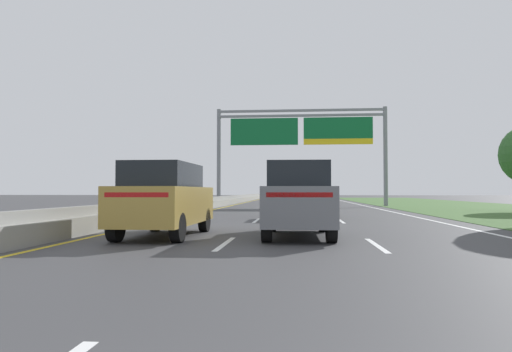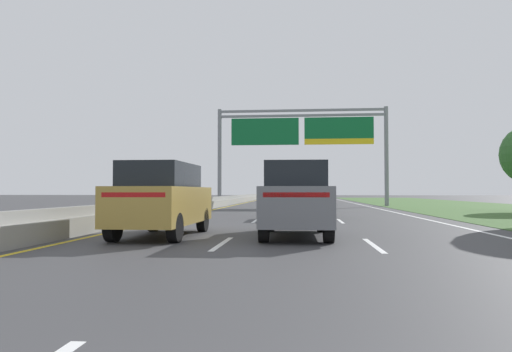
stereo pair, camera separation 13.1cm
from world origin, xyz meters
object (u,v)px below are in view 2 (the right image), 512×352
pickup_truck_blue (297,193)px  car_grey_centre_lane_suv (296,198)px  car_red_centre_lane_suv (300,193)px  car_gold_left_lane_suv (163,198)px  car_black_centre_lane_sedan (300,201)px  overhead_sign_gantry (302,136)px

pickup_truck_blue → car_grey_centre_lane_suv: 32.52m
car_red_centre_lane_suv → car_grey_centre_lane_suv: 42.32m
car_red_centre_lane_suv → pickup_truck_blue: bearing=179.2°
car_gold_left_lane_suv → car_red_centre_lane_suv: size_ratio=1.00×
car_black_centre_lane_sedan → car_red_centre_lane_suv: size_ratio=0.93×
overhead_sign_gantry → car_gold_left_lane_suv: (-4.18, -27.77, -5.11)m
car_gold_left_lane_suv → car_grey_centre_lane_suv: 3.86m
overhead_sign_gantry → car_red_centre_lane_suv: size_ratio=3.18×
pickup_truck_blue → car_red_centre_lane_suv: size_ratio=1.15×
overhead_sign_gantry → pickup_truck_blue: 7.20m
overhead_sign_gantry → car_gold_left_lane_suv: size_ratio=3.19×
car_grey_centre_lane_suv → car_black_centre_lane_sedan: bearing=-1.6°
pickup_truck_blue → car_black_centre_lane_sedan: pickup_truck_blue is taller
pickup_truck_blue → car_grey_centre_lane_suv: (0.09, -32.52, 0.02)m
car_black_centre_lane_sedan → car_red_centre_lane_suv: car_red_centre_lane_suv is taller
pickup_truck_blue → car_black_centre_lane_sedan: size_ratio=1.23×
pickup_truck_blue → car_gold_left_lane_suv: pickup_truck_blue is taller
pickup_truck_blue → car_grey_centre_lane_suv: pickup_truck_blue is taller
car_red_centre_lane_suv → car_gold_left_lane_suv: bearing=175.5°
car_gold_left_lane_suv → car_grey_centre_lane_suv: bearing=-84.9°
car_black_centre_lane_sedan → car_red_centre_lane_suv: 33.49m
car_red_centre_lane_suv → car_grey_centre_lane_suv: same height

